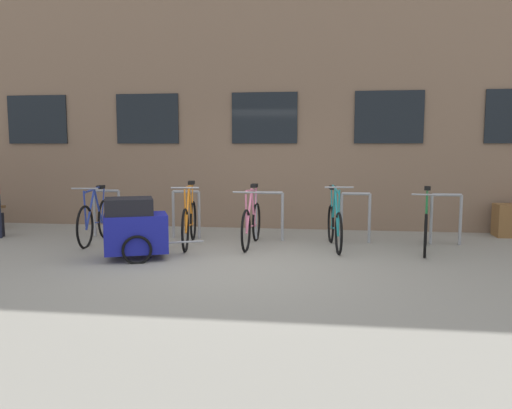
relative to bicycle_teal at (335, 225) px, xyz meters
name	(u,v)px	position (x,y,z in m)	size (l,w,h in m)	color
ground_plane	(238,264)	(-1.37, -1.39, -0.38)	(42.00, 42.00, 0.00)	gray
storefront_building	(277,77)	(-1.37, 4.51, 2.98)	(28.00, 5.45, 6.72)	#7A604C
bike_rack	(269,211)	(-1.14, 0.51, 0.14)	(6.53, 0.05, 0.87)	gray
bicycle_teal	(335,225)	(0.00, 0.00, 0.00)	(0.44, 1.66, 1.06)	black
bicycle_blue	(96,220)	(-4.10, -0.06, 0.01)	(0.44, 1.71, 1.00)	black
bicycle_orange	(189,222)	(-2.42, -0.09, 0.01)	(0.44, 1.76, 1.08)	black
bicycle_green	(426,227)	(1.45, -0.01, 0.00)	(0.51, 1.73, 1.02)	black
bicycle_pink	(251,223)	(-1.38, 0.00, 0.00)	(0.44, 1.66, 1.03)	black
bike_trailer	(134,227)	(-2.94, -1.25, 0.09)	(1.46, 0.90, 0.93)	navy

